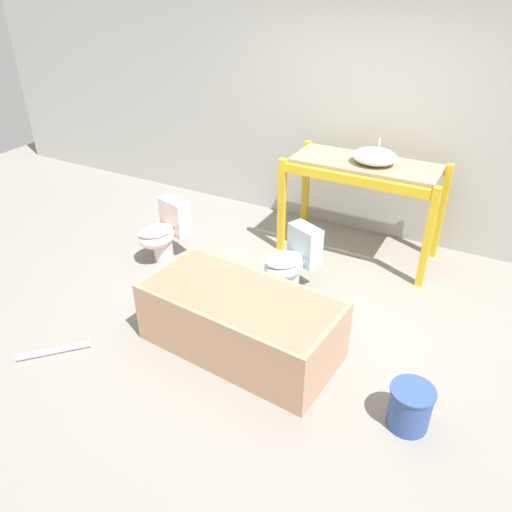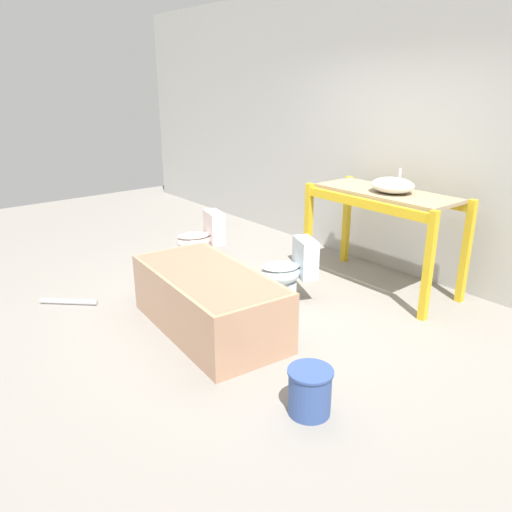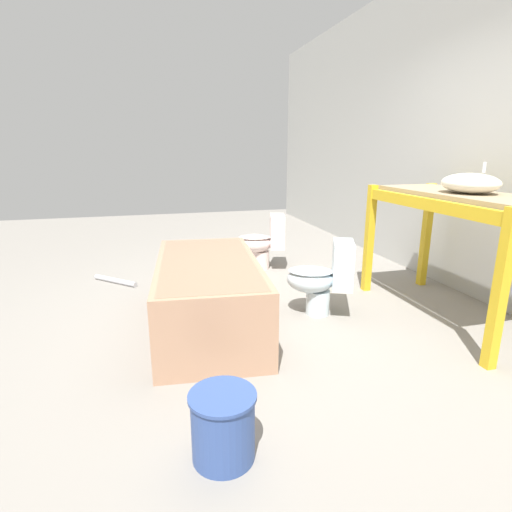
{
  "view_description": "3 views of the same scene",
  "coord_description": "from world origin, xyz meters",
  "px_view_note": "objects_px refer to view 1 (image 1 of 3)",
  "views": [
    {
      "loc": [
        1.56,
        -3.34,
        2.8
      ],
      "look_at": [
        -0.16,
        -0.14,
        0.63
      ],
      "focal_mm": 35.0,
      "sensor_mm": 36.0,
      "label": 1
    },
    {
      "loc": [
        3.31,
        -2.79,
        2.12
      ],
      "look_at": [
        -0.02,
        -0.08,
        0.6
      ],
      "focal_mm": 35.0,
      "sensor_mm": 36.0,
      "label": 2
    },
    {
      "loc": [
        2.88,
        -1.0,
        1.37
      ],
      "look_at": [
        -0.12,
        -0.18,
        0.54
      ],
      "focal_mm": 28.0,
      "sensor_mm": 36.0,
      "label": 3
    }
  ],
  "objects_px": {
    "toilet_near": "(292,261)",
    "bathtub_main": "(241,317)",
    "toilet_far": "(164,232)",
    "sink_basin": "(375,156)",
    "bucket_white": "(410,406)"
  },
  "relations": [
    {
      "from": "bathtub_main",
      "to": "toilet_far",
      "type": "relative_size",
      "value": 2.57
    },
    {
      "from": "toilet_near",
      "to": "bucket_white",
      "type": "bearing_deg",
      "value": -14.47
    },
    {
      "from": "toilet_near",
      "to": "bucket_white",
      "type": "height_order",
      "value": "toilet_near"
    },
    {
      "from": "sink_basin",
      "to": "bathtub_main",
      "type": "height_order",
      "value": "sink_basin"
    },
    {
      "from": "bathtub_main",
      "to": "bucket_white",
      "type": "height_order",
      "value": "bathtub_main"
    },
    {
      "from": "toilet_near",
      "to": "bathtub_main",
      "type": "bearing_deg",
      "value": -66.62
    },
    {
      "from": "sink_basin",
      "to": "toilet_far",
      "type": "relative_size",
      "value": 0.69
    },
    {
      "from": "sink_basin",
      "to": "toilet_near",
      "type": "distance_m",
      "value": 1.33
    },
    {
      "from": "bucket_white",
      "to": "bathtub_main",
      "type": "bearing_deg",
      "value": 173.86
    },
    {
      "from": "toilet_near",
      "to": "bucket_white",
      "type": "distance_m",
      "value": 1.8
    },
    {
      "from": "sink_basin",
      "to": "bathtub_main",
      "type": "bearing_deg",
      "value": -102.17
    },
    {
      "from": "toilet_near",
      "to": "bucket_white",
      "type": "xyz_separation_m",
      "value": [
        1.41,
        -1.12,
        -0.16
      ]
    },
    {
      "from": "sink_basin",
      "to": "bucket_white",
      "type": "relative_size",
      "value": 1.36
    },
    {
      "from": "sink_basin",
      "to": "toilet_far",
      "type": "height_order",
      "value": "sink_basin"
    },
    {
      "from": "toilet_near",
      "to": "toilet_far",
      "type": "height_order",
      "value": "same"
    }
  ]
}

